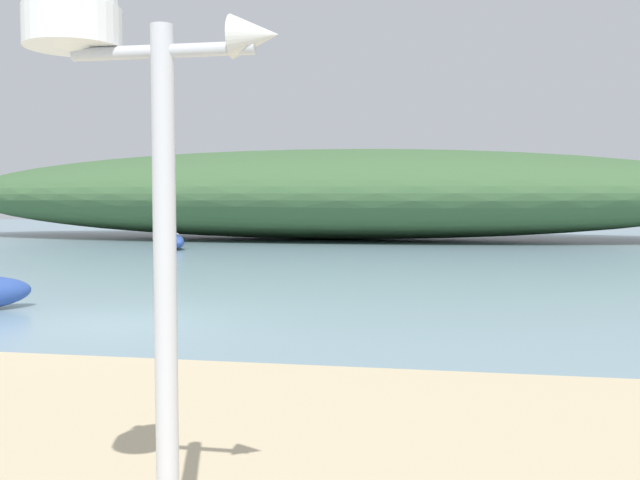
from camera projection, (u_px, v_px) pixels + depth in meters
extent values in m
plane|color=#7A99A8|center=(122.00, 323.00, 13.35)|extent=(120.00, 120.00, 0.00)
ellipsoid|color=#3D6038|center=(328.00, 194.00, 41.52)|extent=(47.57, 13.96, 5.26)
cylinder|color=silver|center=(166.00, 322.00, 3.65)|extent=(0.12, 0.12, 3.06)
cylinder|color=silver|center=(162.00, 51.00, 3.56)|extent=(0.98, 0.07, 0.07)
cylinder|color=white|center=(73.00, 28.00, 3.64)|extent=(0.51, 0.51, 0.20)
sphere|color=white|center=(73.00, 8.00, 3.64)|extent=(0.47, 0.47, 0.47)
cone|color=silver|center=(255.00, 35.00, 3.47)|extent=(0.24, 0.22, 0.22)
ellipsoid|color=#2D4C9E|center=(173.00, 241.00, 32.78)|extent=(2.27, 2.68, 0.74)
cylinder|color=silver|center=(172.00, 211.00, 32.70)|extent=(0.08, 0.08, 2.51)
cylinder|color=silver|center=(175.00, 233.00, 32.40)|extent=(0.75, 1.02, 0.06)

